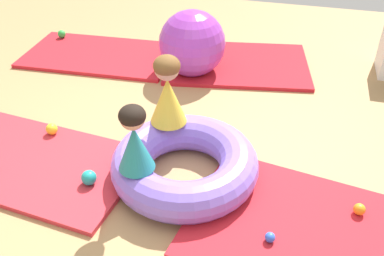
% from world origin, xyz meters
% --- Properties ---
extents(ground_plane, '(8.00, 8.00, 0.00)m').
position_xyz_m(ground_plane, '(0.00, 0.00, 0.00)').
color(ground_plane, tan).
extents(gym_mat_far_right, '(1.66, 1.29, 0.04)m').
position_xyz_m(gym_mat_far_right, '(0.08, 1.86, 0.02)').
color(gym_mat_far_right, '#B21923').
rests_on(gym_mat_far_right, ground).
extents(gym_mat_center_rear, '(1.68, 1.02, 0.04)m').
position_xyz_m(gym_mat_center_rear, '(-1.46, 1.67, 0.02)').
color(gym_mat_center_rear, red).
rests_on(gym_mat_center_rear, ground).
extents(gym_mat_far_left, '(1.76, 1.08, 0.04)m').
position_xyz_m(gym_mat_far_left, '(-1.17, -0.19, 0.02)').
color(gym_mat_far_left, red).
rests_on(gym_mat_far_left, ground).
extents(gym_mat_near_right, '(1.59, 1.28, 0.04)m').
position_xyz_m(gym_mat_near_right, '(0.90, -0.35, 0.02)').
color(gym_mat_near_right, red).
rests_on(gym_mat_near_right, ground).
extents(inflatable_cushion, '(1.06, 1.06, 0.28)m').
position_xyz_m(inflatable_cushion, '(0.03, -0.05, 0.14)').
color(inflatable_cushion, '#8466E0').
rests_on(inflatable_cushion, ground).
extents(child_in_yellow, '(0.39, 0.39, 0.54)m').
position_xyz_m(child_in_yellow, '(-0.18, 0.26, 0.54)').
color(child_in_yellow, yellow).
rests_on(child_in_yellow, inflatable_cushion).
extents(child_in_teal, '(0.30, 0.30, 0.47)m').
position_xyz_m(child_in_teal, '(-0.22, -0.32, 0.51)').
color(child_in_teal, teal).
rests_on(child_in_teal, inflatable_cushion).
extents(play_ball_green, '(0.09, 0.09, 0.09)m').
position_xyz_m(play_ball_green, '(-2.08, 1.96, 0.09)').
color(play_ball_green, green).
rests_on(play_ball_green, gym_mat_center_rear).
extents(play_ball_blue, '(0.06, 0.06, 0.06)m').
position_xyz_m(play_ball_blue, '(0.70, -0.50, 0.07)').
color(play_ball_blue, blue).
rests_on(play_ball_blue, gym_mat_near_right).
extents(play_ball_pink, '(0.06, 0.06, 0.06)m').
position_xyz_m(play_ball_pink, '(-0.41, 2.00, 0.07)').
color(play_ball_pink, pink).
rests_on(play_ball_pink, gym_mat_far_right).
extents(play_ball_yellow, '(0.09, 0.09, 0.09)m').
position_xyz_m(play_ball_yellow, '(-1.17, 0.16, 0.09)').
color(play_ball_yellow, yellow).
rests_on(play_ball_yellow, gym_mat_far_left).
extents(play_ball_orange, '(0.08, 0.08, 0.08)m').
position_xyz_m(play_ball_orange, '(1.23, -0.12, 0.08)').
color(play_ball_orange, orange).
rests_on(play_ball_orange, gym_mat_near_right).
extents(play_ball_teal_second, '(0.11, 0.11, 0.11)m').
position_xyz_m(play_ball_teal_second, '(-0.60, -0.31, 0.09)').
color(play_ball_teal_second, teal).
rests_on(play_ball_teal_second, gym_mat_far_left).
extents(exercise_ball_large, '(0.67, 0.67, 0.67)m').
position_xyz_m(exercise_ball_large, '(-0.35, 1.55, 0.34)').
color(exercise_ball_large, purple).
rests_on(exercise_ball_large, ground).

